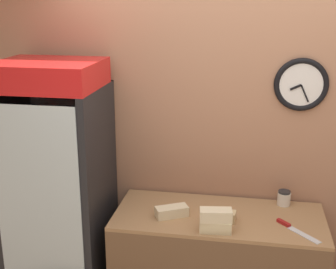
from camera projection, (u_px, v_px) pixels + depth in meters
name	position (u px, v px, depth m)	size (l,w,h in m)	color
wall_back	(225.00, 134.00, 3.44)	(5.20, 0.09, 2.70)	#AD7A5B
beverage_cooler	(60.00, 180.00, 3.42)	(0.69, 0.66, 1.92)	black
sandwich_stack_bottom	(215.00, 226.00, 3.00)	(0.21, 0.11, 0.08)	beige
sandwich_stack_middle	(216.00, 215.00, 2.98)	(0.22, 0.12, 0.08)	beige
sandwich_flat_left	(172.00, 211.00, 3.21)	(0.24, 0.19, 0.07)	beige
sandwich_flat_right	(221.00, 216.00, 3.15)	(0.20, 0.10, 0.07)	tan
chefs_knife	(292.00, 228.00, 3.04)	(0.27, 0.28, 0.02)	silver
condiment_jar	(284.00, 198.00, 3.38)	(0.09, 0.09, 0.11)	silver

